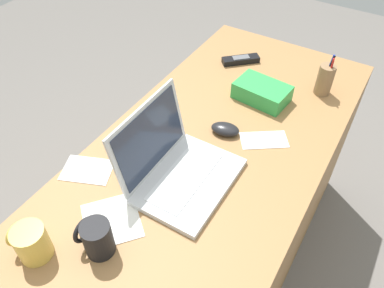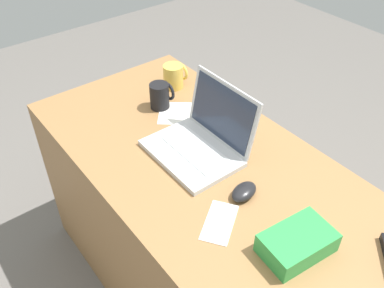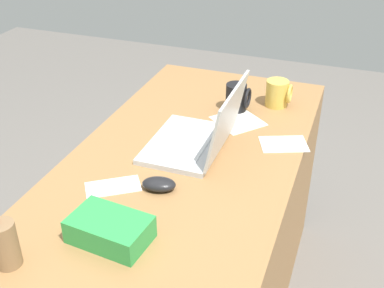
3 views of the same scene
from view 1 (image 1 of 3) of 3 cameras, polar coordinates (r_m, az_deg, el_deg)
name	(u,v)px [view 1 (image 1 of 3)]	position (r m, az deg, el deg)	size (l,w,h in m)	color
ground_plane	(203,265)	(1.86, 1.62, -17.61)	(6.00, 6.00, 0.00)	slate
desk	(205,219)	(1.54, 1.91, -11.08)	(1.58, 0.70, 0.76)	#9E7042
laptop	(177,167)	(1.14, -2.25, -3.47)	(0.32, 0.27, 0.23)	silver
computer_mouse	(225,129)	(1.30, 4.96, 2.23)	(0.06, 0.10, 0.04)	black
coffee_mug_white	(97,238)	(1.02, -14.02, -13.38)	(0.08, 0.09, 0.10)	black
coffee_mug_tall	(31,242)	(1.06, -22.84, -13.30)	(0.08, 0.10, 0.10)	#E0BC4C
cordless_phone	(241,60)	(1.66, 7.25, 12.32)	(0.14, 0.14, 0.03)	black
pen_holder	(325,79)	(1.53, 19.18, 9.06)	(0.06, 0.06, 0.16)	olive
snack_bag	(262,92)	(1.45, 10.36, 7.61)	(0.12, 0.19, 0.06)	green
paper_note_near_laptop	(87,170)	(1.23, -15.30, -3.74)	(0.11, 0.15, 0.00)	white
paper_note_left	(264,140)	(1.30, 10.66, 0.60)	(0.08, 0.16, 0.00)	white
paper_note_right	(112,220)	(1.10, -11.85, -11.08)	(0.15, 0.16, 0.00)	white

